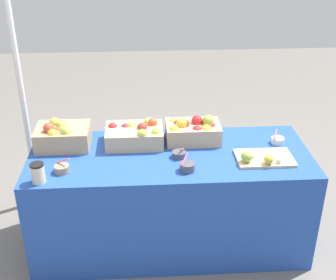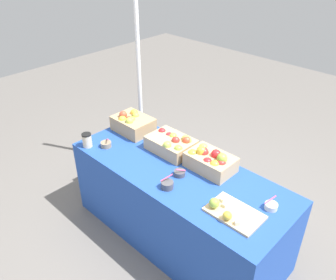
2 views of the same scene
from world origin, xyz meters
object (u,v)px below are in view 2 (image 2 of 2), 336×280
at_px(apple_crate_middle, 172,143).
at_px(sample_bowl_far, 271,206).
at_px(apple_crate_right, 210,160).
at_px(cutting_board_front, 230,212).
at_px(sample_bowl_near, 180,173).
at_px(apple_crate_left, 133,123).
at_px(tent_pole, 139,74).
at_px(sample_bowl_extra, 106,144).
at_px(coffee_cup, 87,140).
at_px(sample_bowl_mid, 167,185).

bearing_deg(apple_crate_middle, sample_bowl_far, -3.47).
xyz_separation_m(apple_crate_right, sample_bowl_far, (0.59, -0.08, -0.06)).
relative_size(cutting_board_front, sample_bowl_far, 3.85).
relative_size(apple_crate_middle, sample_bowl_near, 4.25).
xyz_separation_m(apple_crate_left, apple_crate_right, (0.91, 0.02, 0.00)).
relative_size(apple_crate_left, apple_crate_middle, 0.92).
relative_size(sample_bowl_far, tent_pole, 0.04).
distance_m(apple_crate_middle, tent_pole, 0.98).
bearing_deg(sample_bowl_far, cutting_board_front, -125.67).
bearing_deg(sample_bowl_far, sample_bowl_extra, -168.44).
bearing_deg(coffee_cup, sample_bowl_extra, 41.98).
xyz_separation_m(sample_bowl_far, tent_pole, (-1.84, 0.46, 0.35)).
relative_size(sample_bowl_near, tent_pole, 0.04).
bearing_deg(sample_bowl_mid, coffee_cup, -175.25).
height_order(apple_crate_right, sample_bowl_mid, apple_crate_right).
bearing_deg(tent_pole, sample_bowl_far, -14.00).
bearing_deg(coffee_cup, apple_crate_right, 26.17).
bearing_deg(sample_bowl_extra, cutting_board_front, 2.59).
xyz_separation_m(apple_crate_right, sample_bowl_mid, (-0.08, -0.41, -0.05)).
distance_m(apple_crate_middle, sample_bowl_mid, 0.51).
height_order(sample_bowl_far, sample_bowl_extra, sample_bowl_extra).
xyz_separation_m(apple_crate_middle, apple_crate_right, (0.40, 0.02, 0.01)).
bearing_deg(coffee_cup, sample_bowl_mid, 4.75).
relative_size(apple_crate_middle, tent_pole, 0.18).
relative_size(sample_bowl_mid, coffee_cup, 0.84).
xyz_separation_m(apple_crate_middle, sample_bowl_extra, (-0.46, -0.36, -0.05)).
bearing_deg(sample_bowl_mid, apple_crate_right, 79.18).
height_order(apple_crate_left, sample_bowl_far, apple_crate_left).
bearing_deg(apple_crate_middle, sample_bowl_mid, -50.62).
xyz_separation_m(apple_crate_left, tent_pole, (-0.34, 0.41, 0.29)).
relative_size(apple_crate_left, cutting_board_front, 0.98).
bearing_deg(sample_bowl_mid, sample_bowl_near, 101.64).
xyz_separation_m(cutting_board_front, sample_bowl_near, (-0.54, 0.08, 0.00)).
bearing_deg(tent_pole, sample_bowl_mid, -34.14).
bearing_deg(sample_bowl_mid, apple_crate_left, 155.00).
distance_m(cutting_board_front, sample_bowl_mid, 0.51).
relative_size(apple_crate_middle, sample_bowl_far, 4.10).
bearing_deg(sample_bowl_near, sample_bowl_far, 12.48).
bearing_deg(coffee_cup, apple_crate_middle, 38.71).
relative_size(apple_crate_middle, apple_crate_right, 1.05).
relative_size(cutting_board_front, sample_bowl_mid, 3.47).
distance_m(cutting_board_front, sample_bowl_far, 0.30).
bearing_deg(apple_crate_middle, sample_bowl_extra, -142.21).
distance_m(apple_crate_right, tent_pole, 1.34).
relative_size(sample_bowl_extra, tent_pole, 0.05).
relative_size(sample_bowl_near, sample_bowl_mid, 0.87).
relative_size(apple_crate_left, sample_bowl_near, 3.90).
height_order(apple_crate_middle, sample_bowl_mid, apple_crate_middle).
xyz_separation_m(apple_crate_left, coffee_cup, (-0.08, -0.46, -0.02)).
distance_m(apple_crate_left, cutting_board_front, 1.36).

